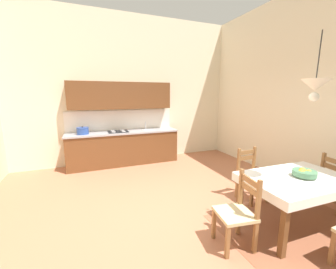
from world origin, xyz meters
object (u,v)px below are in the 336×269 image
(dining_chair_kitchen_side, at_px, (251,176))
(dining_table, at_px, (297,185))
(kitchen_cabinetry, at_px, (123,133))
(dining_chair_tv_side, at_px, (238,213))
(fruit_bowl, at_px, (304,173))
(pendant_lamp, at_px, (315,86))

(dining_chair_kitchen_side, bearing_deg, dining_table, -91.31)
(kitchen_cabinetry, distance_m, dining_chair_tv_side, 3.85)
(dining_table, bearing_deg, dining_chair_tv_side, -179.82)
(dining_chair_tv_side, height_order, fruit_bowl, dining_chair_tv_side)
(pendant_lamp, bearing_deg, fruit_bowl, 33.22)
(kitchen_cabinetry, xyz_separation_m, pendant_lamp, (1.65, -3.89, 1.12))
(dining_table, relative_size, dining_chair_kitchen_side, 1.60)
(kitchen_cabinetry, distance_m, pendant_lamp, 4.37)
(kitchen_cabinetry, relative_size, dining_table, 1.97)
(dining_chair_tv_side, bearing_deg, dining_table, 0.18)
(dining_chair_tv_side, height_order, pendant_lamp, pendant_lamp)
(dining_table, xyz_separation_m, dining_chair_tv_side, (-1.01, -0.00, -0.19))
(kitchen_cabinetry, relative_size, dining_chair_kitchen_side, 3.15)
(kitchen_cabinetry, distance_m, fruit_bowl, 4.20)
(fruit_bowl, xyz_separation_m, pendant_lamp, (-0.18, -0.12, 1.16))
(kitchen_cabinetry, relative_size, dining_chair_tv_side, 3.15)
(dining_chair_kitchen_side, bearing_deg, dining_chair_tv_side, -139.68)
(dining_chair_kitchen_side, bearing_deg, pendant_lamp, -96.86)
(kitchen_cabinetry, height_order, pendant_lamp, pendant_lamp)
(dining_table, bearing_deg, dining_chair_kitchen_side, 88.69)
(fruit_bowl, relative_size, pendant_lamp, 0.37)
(dining_table, relative_size, dining_chair_tv_side, 1.60)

